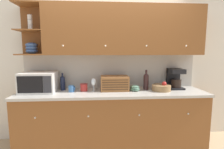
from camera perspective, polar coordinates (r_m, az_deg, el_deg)
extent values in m
plane|color=tan|center=(3.47, -0.29, -19.21)|extent=(24.00, 24.00, 0.00)
cube|color=silver|center=(3.13, -0.34, 2.76)|extent=(5.39, 0.06, 2.60)
cube|color=brown|center=(2.99, 0.14, -14.50)|extent=(2.99, 0.64, 0.88)
cube|color=#B7B2A8|center=(2.84, 0.16, -6.01)|extent=(3.01, 0.67, 0.04)
sphere|color=white|center=(2.77, -23.82, -12.80)|extent=(0.03, 0.03, 0.03)
sphere|color=white|center=(2.62, -7.74, -13.39)|extent=(0.03, 0.03, 0.03)
sphere|color=white|center=(2.67, 8.92, -12.93)|extent=(0.03, 0.03, 0.03)
sphere|color=white|center=(2.93, 23.64, -11.64)|extent=(0.03, 0.03, 0.03)
cube|color=#B7B2A8|center=(3.11, -0.29, 1.08)|extent=(2.99, 0.01, 0.59)
cube|color=brown|center=(2.96, 4.12, 14.17)|extent=(2.57, 0.36, 0.80)
cube|color=brown|center=(3.28, -23.99, 12.90)|extent=(0.42, 0.02, 0.80)
cube|color=brown|center=(3.10, -24.66, 6.00)|extent=(0.42, 0.36, 0.02)
cube|color=brown|center=(3.12, -25.05, 12.85)|extent=(0.42, 0.36, 0.02)
cube|color=brown|center=(3.18, -25.49, 20.09)|extent=(0.42, 0.36, 0.02)
sphere|color=white|center=(2.78, -15.72, 9.04)|extent=(0.03, 0.03, 0.03)
sphere|color=white|center=(2.73, -2.16, 9.35)|extent=(0.03, 0.03, 0.03)
sphere|color=white|center=(2.82, 11.18, 9.16)|extent=(0.03, 0.03, 0.03)
sphere|color=white|center=(3.05, 23.04, 8.58)|extent=(0.03, 0.03, 0.03)
ellipsoid|color=#3D5B93|center=(3.10, -24.71, 6.93)|extent=(0.18, 0.18, 0.08)
ellipsoid|color=#3D5B93|center=(3.10, -24.76, 7.84)|extent=(0.18, 0.18, 0.08)
ellipsoid|color=#3D5B93|center=(3.10, -24.82, 8.75)|extent=(0.18, 0.18, 0.08)
cylinder|color=silver|center=(3.12, -25.10, 13.68)|extent=(0.07, 0.07, 0.08)
cylinder|color=silver|center=(3.13, -25.19, 15.11)|extent=(0.07, 0.07, 0.08)
cylinder|color=silver|center=(3.14, -25.27, 16.53)|extent=(0.07, 0.07, 0.08)
cube|color=silver|center=(3.02, -22.74, -2.30)|extent=(0.53, 0.41, 0.32)
cube|color=black|center=(2.85, -25.19, -3.03)|extent=(0.37, 0.01, 0.25)
cube|color=#2D2D33|center=(2.77, -20.37, -3.06)|extent=(0.12, 0.01, 0.25)
cylinder|color=black|center=(3.03, -15.78, -3.10)|extent=(0.08, 0.08, 0.20)
sphere|color=black|center=(3.01, -15.85, -1.25)|extent=(0.08, 0.08, 0.08)
cylinder|color=black|center=(3.01, -15.89, -0.16)|extent=(0.03, 0.03, 0.07)
cylinder|color=#38669E|center=(2.88, -13.12, -4.53)|extent=(0.09, 0.09, 0.10)
torus|color=#38669E|center=(2.87, -12.09, -4.49)|extent=(0.01, 0.07, 0.07)
cylinder|color=#B22D28|center=(2.90, -9.16, -4.21)|extent=(0.12, 0.12, 0.12)
cylinder|color=maroon|center=(2.89, -9.18, -3.03)|extent=(0.12, 0.12, 0.01)
cylinder|color=silver|center=(2.87, -5.99, -5.42)|extent=(0.07, 0.07, 0.01)
cylinder|color=silver|center=(2.86, -6.01, -4.53)|extent=(0.01, 0.01, 0.09)
ellipsoid|color=silver|center=(2.84, -6.04, -2.47)|extent=(0.08, 0.08, 0.12)
cube|color=#996033|center=(2.91, 0.82, -2.85)|extent=(0.46, 0.29, 0.24)
cube|color=#54351C|center=(2.78, 1.08, -4.95)|extent=(0.42, 0.01, 0.02)
cube|color=#54351C|center=(2.77, 1.08, -4.18)|extent=(0.42, 0.01, 0.02)
cube|color=#54351C|center=(2.77, 1.08, -3.40)|extent=(0.42, 0.01, 0.02)
cube|color=#54351C|center=(2.76, 1.09, -2.62)|extent=(0.42, 0.01, 0.02)
cube|color=#54351C|center=(2.75, 1.09, -1.83)|extent=(0.42, 0.01, 0.02)
ellipsoid|color=slate|center=(2.91, 7.44, -4.86)|extent=(0.16, 0.16, 0.04)
ellipsoid|color=slate|center=(2.91, 7.45, -4.38)|extent=(0.15, 0.15, 0.04)
ellipsoid|color=slate|center=(2.90, 7.46, -3.90)|extent=(0.14, 0.14, 0.04)
cylinder|color=black|center=(3.00, 11.02, -2.74)|extent=(0.09, 0.09, 0.23)
sphere|color=black|center=(2.98, 11.08, -0.55)|extent=(0.09, 0.09, 0.09)
cylinder|color=black|center=(2.97, 11.11, 0.70)|extent=(0.03, 0.03, 0.08)
cylinder|color=#937047|center=(3.01, 15.78, -4.18)|extent=(0.31, 0.31, 0.10)
sphere|color=red|center=(2.99, 16.67, -2.92)|extent=(0.08, 0.08, 0.08)
cube|color=black|center=(3.25, 19.95, -4.08)|extent=(0.23, 0.28, 0.03)
cylinder|color=black|center=(3.21, 20.17, -2.68)|extent=(0.17, 0.17, 0.14)
cube|color=black|center=(3.32, 19.32, -1.03)|extent=(0.23, 0.06, 0.35)
cube|color=black|center=(3.20, 20.19, 1.08)|extent=(0.23, 0.28, 0.08)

